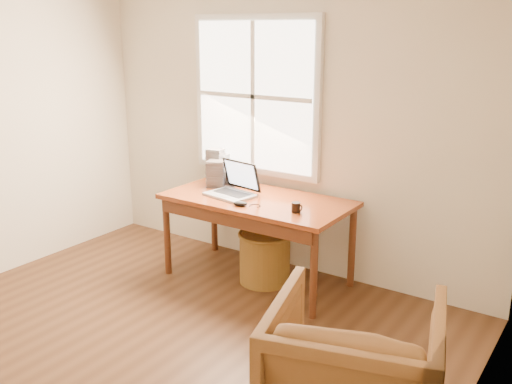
{
  "coord_description": "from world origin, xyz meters",
  "views": [
    {
      "loc": [
        2.58,
        -2.05,
        2.14
      ],
      "look_at": [
        0.09,
        1.65,
        0.85
      ],
      "focal_mm": 40.0,
      "sensor_mm": 36.0,
      "label": 1
    }
  ],
  "objects_px": {
    "desk": "(257,200)",
    "wicker_stool": "(265,258)",
    "cd_stack_a": "(221,167)",
    "laptop": "(230,178)",
    "armchair": "(354,372)",
    "coffee_mug": "(296,207)"
  },
  "relations": [
    {
      "from": "desk",
      "to": "armchair",
      "type": "distance_m",
      "value": 2.11
    },
    {
      "from": "wicker_stool",
      "to": "laptop",
      "type": "xyz_separation_m",
      "value": [
        -0.3,
        -0.09,
        0.69
      ]
    },
    {
      "from": "armchair",
      "to": "laptop",
      "type": "distance_m",
      "value": 2.26
    },
    {
      "from": "wicker_stool",
      "to": "cd_stack_a",
      "type": "distance_m",
      "value": 0.98
    },
    {
      "from": "coffee_mug",
      "to": "cd_stack_a",
      "type": "bearing_deg",
      "value": 158.62
    },
    {
      "from": "laptop",
      "to": "coffee_mug",
      "type": "bearing_deg",
      "value": 4.42
    },
    {
      "from": "desk",
      "to": "coffee_mug",
      "type": "xyz_separation_m",
      "value": [
        0.47,
        -0.15,
        0.06
      ]
    },
    {
      "from": "laptop",
      "to": "cd_stack_a",
      "type": "distance_m",
      "value": 0.52
    },
    {
      "from": "wicker_stool",
      "to": "laptop",
      "type": "relative_size",
      "value": 0.98
    },
    {
      "from": "coffee_mug",
      "to": "cd_stack_a",
      "type": "xyz_separation_m",
      "value": [
        -1.06,
        0.43,
        0.09
      ]
    },
    {
      "from": "armchair",
      "to": "wicker_stool",
      "type": "bearing_deg",
      "value": -59.18
    },
    {
      "from": "wicker_stool",
      "to": "coffee_mug",
      "type": "bearing_deg",
      "value": -21.73
    },
    {
      "from": "armchair",
      "to": "wicker_stool",
      "type": "height_order",
      "value": "armchair"
    },
    {
      "from": "desk",
      "to": "wicker_stool",
      "type": "bearing_deg",
      "value": -0.0
    },
    {
      "from": "laptop",
      "to": "cd_stack_a",
      "type": "bearing_deg",
      "value": 145.28
    },
    {
      "from": "wicker_stool",
      "to": "cd_stack_a",
      "type": "relative_size",
      "value": 1.68
    },
    {
      "from": "armchair",
      "to": "laptop",
      "type": "bearing_deg",
      "value": -52.04
    },
    {
      "from": "desk",
      "to": "armchair",
      "type": "height_order",
      "value": "armchair"
    },
    {
      "from": "coffee_mug",
      "to": "desk",
      "type": "bearing_deg",
      "value": 162.36
    },
    {
      "from": "desk",
      "to": "cd_stack_a",
      "type": "height_order",
      "value": "cd_stack_a"
    },
    {
      "from": "armchair",
      "to": "laptop",
      "type": "relative_size",
      "value": 1.98
    },
    {
      "from": "cd_stack_a",
      "to": "laptop",
      "type": "bearing_deg",
      "value": -44.51
    }
  ]
}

